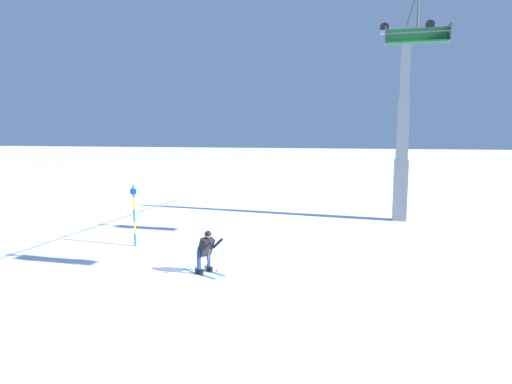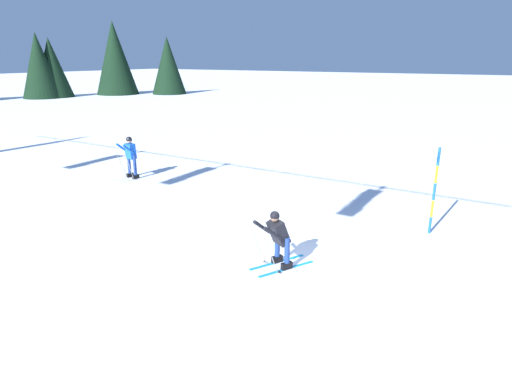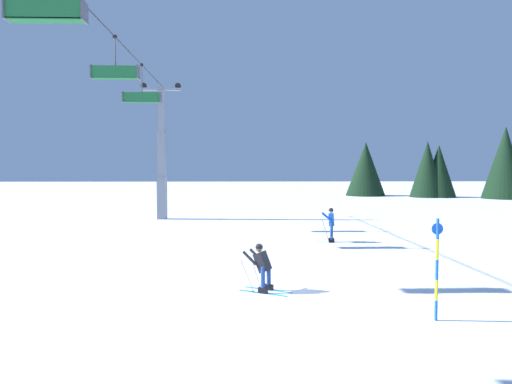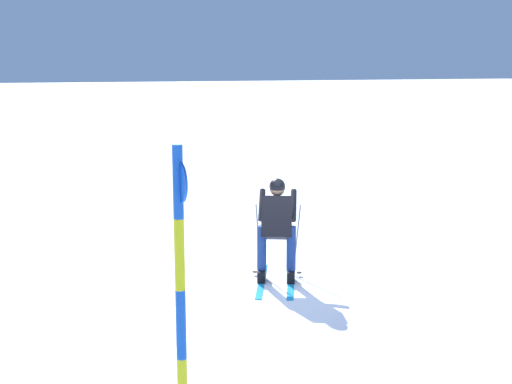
# 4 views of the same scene
# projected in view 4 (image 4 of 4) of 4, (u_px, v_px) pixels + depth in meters

# --- Properties ---
(ground_plane) EXTENTS (260.00, 260.00, 0.00)m
(ground_plane) POSITION_uv_depth(u_px,v_px,m) (279.00, 298.00, 8.81)
(ground_plane) COLOR white
(skier_carving_main) EXTENTS (1.21, 1.62, 1.55)m
(skier_carving_main) POSITION_uv_depth(u_px,v_px,m) (277.00, 223.00, 9.46)
(skier_carving_main) COLOR #198CCC
(skier_carving_main) RESTS_ON ground_plane
(trail_marker_pole) EXTENTS (0.07, 0.28, 2.49)m
(trail_marker_pole) POSITION_uv_depth(u_px,v_px,m) (181.00, 312.00, 4.60)
(trail_marker_pole) COLOR blue
(trail_marker_pole) RESTS_ON ground_plane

